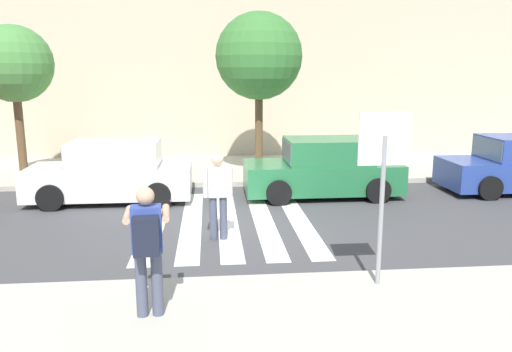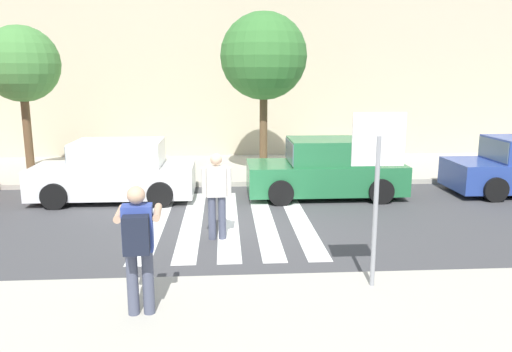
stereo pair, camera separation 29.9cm
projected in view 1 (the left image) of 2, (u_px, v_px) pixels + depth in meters
name	position (u px, v px, depth m)	size (l,w,h in m)	color
ground_plane	(228.00, 224.00, 10.96)	(120.00, 120.00, 0.00)	#424244
sidewalk_far	(221.00, 169.00, 16.80)	(60.00, 4.80, 0.14)	#B2AD9E
building_facade_far	(217.00, 66.00, 20.38)	(56.00, 4.00, 7.05)	beige
crosswalk_stripe_0	(155.00, 223.00, 11.01)	(0.44, 5.20, 0.01)	silver
crosswalk_stripe_1	(192.00, 222.00, 11.08)	(0.44, 5.20, 0.01)	silver
crosswalk_stripe_2	(228.00, 221.00, 11.15)	(0.44, 5.20, 0.01)	silver
crosswalk_stripe_3	(263.00, 220.00, 11.23)	(0.44, 5.20, 0.01)	silver
crosswalk_stripe_4	(298.00, 219.00, 11.30)	(0.44, 5.20, 0.01)	silver
stop_sign	(384.00, 161.00, 7.14)	(0.76, 0.08, 2.57)	gray
photographer_with_backpack	(147.00, 241.00, 6.31)	(0.62, 0.87, 1.72)	#474C60
pedestrian_crossing	(218.00, 192.00, 9.74)	(0.58, 0.25, 1.72)	#474C60
parked_car_white	(112.00, 173.00, 12.79)	(4.10, 1.92, 1.55)	white
parked_car_green	(323.00, 169.00, 13.30)	(4.10, 1.92, 1.55)	#236B3D
street_tree_west	(14.00, 65.00, 14.16)	(2.18, 2.18, 4.45)	brown
street_tree_center	(259.00, 57.00, 14.89)	(2.60, 2.60, 4.90)	brown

